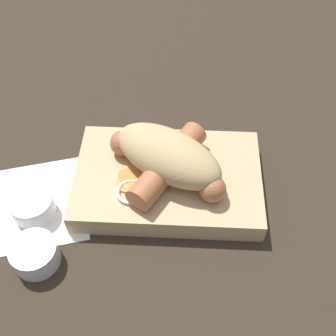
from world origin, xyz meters
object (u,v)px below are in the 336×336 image
Objects in this scene: food_tray at (168,180)px; sausage at (166,165)px; bread_roll at (169,155)px; condiment_cup_far at (35,255)px; condiment_cup_near at (33,207)px.

sausage is at bearing 16.19° from food_tray.
bread_roll is 3.00× the size of condiment_cup_far.
condiment_cup_far is (0.15, 0.12, -0.03)m from sausage.
bread_roll reaches higher than condiment_cup_near.
condiment_cup_far is (-0.02, 0.07, 0.00)m from condiment_cup_near.
sausage reaches higher than food_tray.
food_tray is at bearing -163.81° from sausage.
bread_roll is 3.00× the size of condiment_cup_near.
sausage is at bearing 59.27° from bread_roll.
bread_roll reaches higher than food_tray.
condiment_cup_near is (0.17, 0.06, -0.05)m from bread_roll.
sausage reaches higher than condiment_cup_far.
sausage is (0.00, 0.00, 0.03)m from food_tray.
condiment_cup_far is (0.15, 0.12, -0.05)m from bread_roll.
condiment_cup_near is 1.00× the size of condiment_cup_far.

